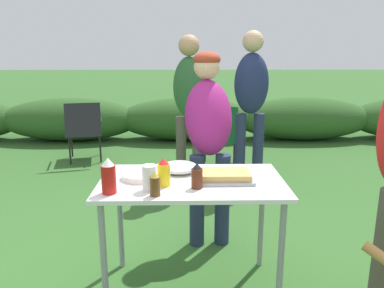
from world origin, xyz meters
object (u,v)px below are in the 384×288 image
ketchup_bottle (109,176)px  standing_person_in_olive_jacket (189,98)px  mustard_bottle (164,173)px  camp_chair_green_behind_table (219,134)px  paper_cup_stack (149,178)px  bbq_sauce_bottle (197,176)px  standing_person_in_gray_fleece (208,127)px  plate_stack (140,176)px  folding_table (192,192)px  food_tray (226,176)px  standing_person_with_beanie (251,95)px  mixing_bowl (179,167)px  beer_bottle (155,184)px  camp_chair_near_hedge (84,129)px

ketchup_bottle → standing_person_in_olive_jacket: standing_person_in_olive_jacket is taller
mustard_bottle → camp_chair_green_behind_table: 2.70m
paper_cup_stack → bbq_sauce_bottle: bearing=5.4°
standing_person_in_gray_fleece → plate_stack: bearing=-129.6°
ketchup_bottle → folding_table: bearing=24.5°
food_tray → paper_cup_stack: size_ratio=2.26×
plate_stack → ketchup_bottle: size_ratio=1.15×
paper_cup_stack → mustard_bottle: (0.08, 0.07, 0.01)m
paper_cup_stack → mustard_bottle: mustard_bottle is taller
folding_table → standing_person_with_beanie: bearing=70.8°
food_tray → standing_person_in_olive_jacket: size_ratio=0.19×
mixing_bowl → standing_person_in_gray_fleece: (0.22, 0.53, 0.15)m
folding_table → standing_person_in_olive_jacket: size_ratio=0.66×
standing_person_in_gray_fleece → camp_chair_green_behind_table: (0.25, 1.83, -0.45)m
mixing_bowl → camp_chair_green_behind_table: 2.43m
paper_cup_stack → ketchup_bottle: (-0.21, -0.04, 0.02)m
plate_stack → food_tray: bearing=-4.9°
ketchup_bottle → camp_chair_green_behind_table: 2.88m
mixing_bowl → plate_stack: bearing=-151.9°
mixing_bowl → standing_person_in_gray_fleece: 0.59m
camp_chair_green_behind_table → standing_person_with_beanie: bearing=-55.0°
folding_table → mixing_bowl: bearing=115.9°
beer_bottle → camp_chair_near_hedge: beer_bottle is taller
bbq_sauce_bottle → standing_person_in_olive_jacket: 2.03m
bbq_sauce_bottle → camp_chair_near_hedge: (-1.44, 3.04, -0.34)m
mixing_bowl → bbq_sauce_bottle: (0.10, -0.29, 0.04)m
folding_table → plate_stack: (-0.31, 0.03, 0.09)m
beer_bottle → standing_person_in_gray_fleece: 1.00m
mixing_bowl → mustard_bottle: 0.27m
ketchup_bottle → food_tray: bearing=16.6°
standing_person_in_olive_jacket → camp_chair_green_behind_table: size_ratio=2.00×
beer_bottle → camp_chair_near_hedge: size_ratio=0.16×
plate_stack → camp_chair_green_behind_table: bearing=74.2°
food_tray → mixing_bowl: 0.32m
mixing_bowl → standing_person_with_beanie: (0.76, 1.81, 0.26)m
plate_stack → beer_bottle: bearing=-68.5°
plate_stack → mustard_bottle: size_ratio=1.40×
plate_stack → standing_person_in_gray_fleece: standing_person_in_gray_fleece is taller
folding_table → standing_person_in_gray_fleece: 0.75m
paper_cup_stack → standing_person_in_olive_jacket: (0.24, 2.04, 0.20)m
ketchup_bottle → camp_chair_near_hedge: size_ratio=0.24×
mustard_bottle → beer_bottle: bearing=-103.9°
beer_bottle → bbq_sauce_bottle: size_ratio=0.92×
beer_bottle → bbq_sauce_bottle: bearing=26.1°
camp_chair_green_behind_table → camp_chair_near_hedge: size_ratio=1.00×
standing_person_in_gray_fleece → camp_chair_green_behind_table: bearing=77.1°
folding_table → beer_bottle: 0.35m
standing_person_in_gray_fleece → paper_cup_stack: bearing=-119.0°
standing_person_with_beanie → standing_person_in_olive_jacket: standing_person_with_beanie is taller
folding_table → food_tray: bearing=-3.3°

